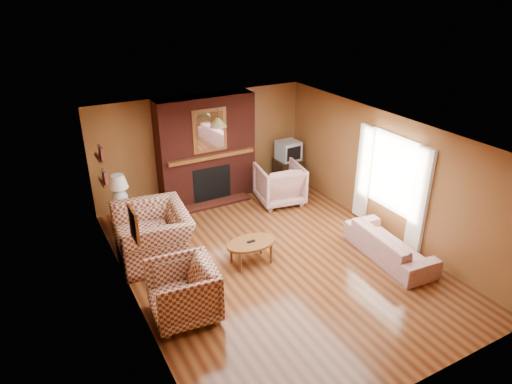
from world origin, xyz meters
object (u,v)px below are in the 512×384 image
table_lamp (119,188)px  crt_tv (288,151)px  fireplace (207,150)px  tv_stand (288,172)px  coffee_table (251,244)px  side_table (123,217)px  floral_sofa (390,245)px  plaid_armchair (183,292)px  floral_armchair (280,184)px  plaid_loveseat (153,235)px

table_lamp → crt_tv: (4.15, 0.34, -0.05)m
fireplace → tv_stand: bearing=-5.1°
coffee_table → side_table: bearing=126.6°
floral_sofa → plaid_armchair: bearing=90.4°
fireplace → plaid_armchair: size_ratio=2.46×
fireplace → coffee_table: 2.98m
floral_armchair → plaid_loveseat: bearing=24.9°
floral_sofa → coffee_table: size_ratio=2.03×
fireplace → crt_tv: (2.05, -0.19, -0.30)m
fireplace → floral_sofa: 4.43m
tv_stand → plaid_loveseat: bearing=-154.5°
side_table → crt_tv: bearing=4.7°
floral_sofa → floral_armchair: size_ratio=1.87×
coffee_table → table_lamp: bearing=126.6°
coffee_table → tv_stand: (2.44, 2.65, -0.05)m
coffee_table → floral_armchair: bearing=47.3°
table_lamp → plaid_loveseat: bearing=-79.0°
side_table → table_lamp: table_lamp is taller
table_lamp → crt_tv: bearing=4.7°
plaid_loveseat → table_lamp: table_lamp is taller
plaid_loveseat → coffee_table: (1.46, -1.02, -0.09)m
plaid_armchair → coffee_table: (1.56, 0.78, -0.07)m
plaid_loveseat → table_lamp: bearing=-163.4°
fireplace → side_table: fireplace is taller
floral_sofa → crt_tv: bearing=2.2°
plaid_loveseat → table_lamp: 1.39m
crt_tv → table_lamp: bearing=-175.3°
coffee_table → crt_tv: 3.64m
floral_sofa → table_lamp: (-4.00, 3.36, 0.65)m
floral_sofa → side_table: side_table is taller
floral_sofa → side_table: size_ratio=3.23×
fireplace → side_table: bearing=-165.7°
floral_armchair → tv_stand: size_ratio=1.53×
plaid_armchair → floral_armchair: (3.29, 2.65, 0.01)m
crt_tv → floral_armchair: bearing=-132.7°
side_table → tv_stand: tv_stand is taller
coffee_table → side_table: side_table is taller
plaid_loveseat → floral_armchair: plaid_loveseat is taller
side_table → tv_stand: 4.16m
plaid_armchair → floral_sofa: size_ratio=0.53×
side_table → table_lamp: size_ratio=0.92×
plaid_loveseat → plaid_armchair: plaid_loveseat is taller
plaid_loveseat → floral_armchair: (3.19, 0.86, -0.01)m
crt_tv → floral_sofa: bearing=-92.3°
fireplace → crt_tv: fireplace is taller
floral_sofa → coffee_table: 2.52m
fireplace → plaid_armchair: 4.18m
floral_sofa → tv_stand: bearing=2.2°
plaid_loveseat → coffee_table: 1.78m
fireplace → side_table: (-2.10, -0.53, -0.89)m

